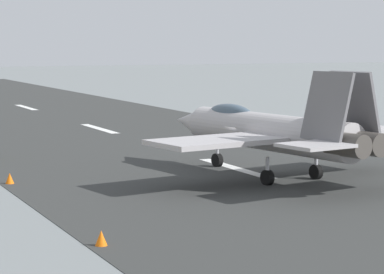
% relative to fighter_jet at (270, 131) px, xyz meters
% --- Properties ---
extents(ground_plane, '(400.00, 400.00, 0.00)m').
position_rel_fighter_jet_xyz_m(ground_plane, '(2.70, 0.14, -2.43)').
color(ground_plane, slate).
extents(runway_strip, '(240.00, 26.00, 0.02)m').
position_rel_fighter_jet_xyz_m(runway_strip, '(2.68, 0.14, -2.42)').
color(runway_strip, '#323332').
rests_on(runway_strip, ground).
extents(fighter_jet, '(16.49, 14.84, 5.63)m').
position_rel_fighter_jet_xyz_m(fighter_jet, '(0.00, 0.00, 0.00)').
color(fighter_jet, '#AEAAAB').
rests_on(fighter_jet, ground).
extents(marker_cone_near, '(0.44, 0.44, 0.55)m').
position_rel_fighter_jet_xyz_m(marker_cone_near, '(-10.49, 12.65, -2.16)').
color(marker_cone_near, orange).
rests_on(marker_cone_near, ground).
extents(marker_cone_mid, '(0.44, 0.44, 0.55)m').
position_rel_fighter_jet_xyz_m(marker_cone_mid, '(3.62, 12.65, -2.16)').
color(marker_cone_mid, orange).
rests_on(marker_cone_mid, ground).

